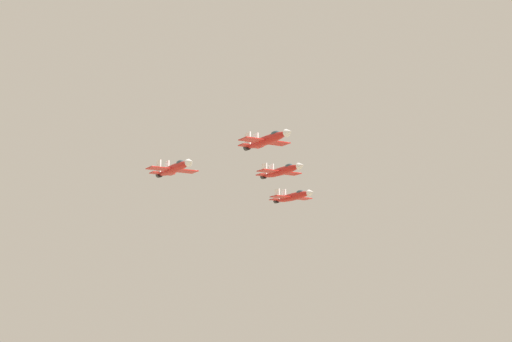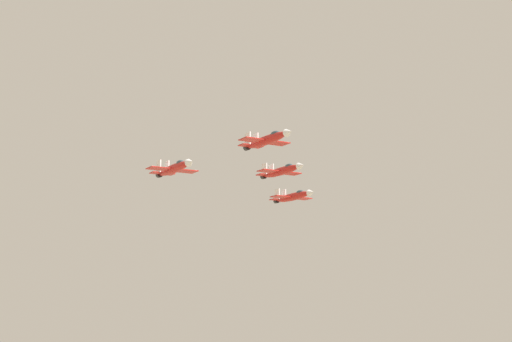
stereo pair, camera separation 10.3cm
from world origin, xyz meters
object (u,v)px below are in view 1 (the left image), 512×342
at_px(jet_lead, 267,140).
at_px(jet_left_wingman, 281,171).
at_px(jet_right_wingman, 174,168).
at_px(jet_left_outer, 293,197).

xyz_separation_m(jet_lead, jet_left_wingman, (15.71, -12.96, -2.60)).
distance_m(jet_left_wingman, jet_right_wingman, 26.45).
xyz_separation_m(jet_lead, jet_left_outer, (31.42, -25.92, -5.44)).
relative_size(jet_left_wingman, jet_left_outer, 0.96).
bearing_deg(jet_left_wingman, jet_lead, -41.30).
bearing_deg(jet_left_outer, jet_left_wingman, -39.84).
relative_size(jet_lead, jet_left_outer, 0.97).
bearing_deg(jet_left_outer, jet_right_wingman, -68.07).
relative_size(jet_lead, jet_right_wingman, 0.99).
distance_m(jet_right_wingman, jet_left_outer, 42.51).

